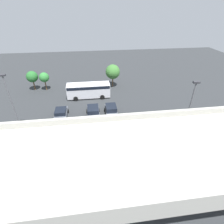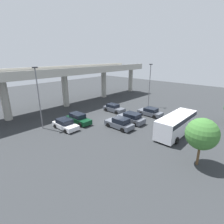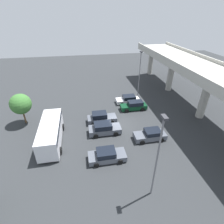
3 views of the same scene
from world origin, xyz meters
name	(u,v)px [view 2 (image 2 of 3)]	position (x,y,z in m)	size (l,w,h in m)	color
ground_plane	(114,122)	(0.00, 0.00, 0.00)	(99.49, 99.49, 0.00)	#2D3033
highway_overpass	(64,74)	(0.00, 14.10, 6.82)	(47.69, 7.76, 8.34)	#ADAAA0
parked_car_0	(65,124)	(-7.12, 3.60, 0.69)	(2.17, 4.48, 1.47)	silver
parked_car_1	(78,119)	(-4.39, 3.96, 0.76)	(2.00, 4.69, 1.60)	#0C381E
parked_car_2	(120,123)	(-1.43, -2.34, 0.77)	(2.11, 4.56, 1.68)	#515660
parked_car_3	(131,118)	(1.58, -2.29, 0.80)	(2.23, 4.62, 1.68)	#515660
parked_car_4	(114,108)	(4.06, 3.79, 0.69)	(2.09, 4.38, 1.48)	#515660
parked_car_5	(150,112)	(6.84, -2.75, 0.68)	(2.16, 4.48, 1.45)	#515660
shuttle_bus	(176,123)	(2.15, -9.56, 1.67)	(8.30, 2.83, 2.80)	silver
lamp_post_near_aisle	(150,82)	(12.02, 0.83, 5.17)	(0.70, 0.35, 8.94)	slate
lamp_post_mid_lot	(38,94)	(-9.41, 6.26, 5.26)	(0.70, 0.35, 9.11)	slate
tree_front_left	(202,134)	(-3.28, -14.20, 3.40)	(3.11, 3.11, 4.97)	brown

